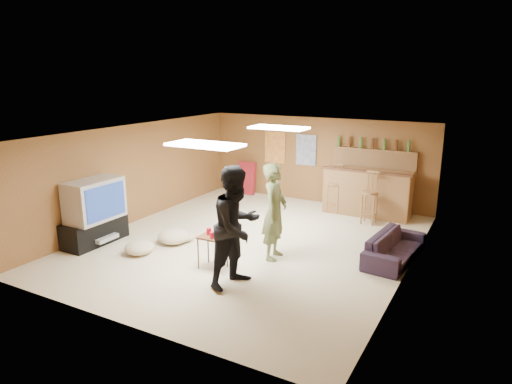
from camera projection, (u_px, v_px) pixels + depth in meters
The scene contains 32 objects.
ground at pixel (251, 243), 9.11m from camera, with size 7.00×7.00×0.00m, color beige.
ceiling at pixel (251, 133), 8.56m from camera, with size 6.00×7.00×0.02m, color silver.
wall_back at pixel (317, 160), 11.81m from camera, with size 6.00×0.02×2.20m, color brown.
wall_front at pixel (118, 248), 5.86m from camera, with size 6.00×0.02×2.20m, color brown.
wall_left at pixel (135, 174), 10.23m from camera, with size 0.02×7.00×2.20m, color brown.
wall_right at pixel (411, 211), 7.44m from camera, with size 0.02×7.00×2.20m, color brown.
tv_stand at pixel (95, 231), 9.04m from camera, with size 0.55×1.30×0.50m, color black.
dvd_box at pixel (103, 237), 8.96m from camera, with size 0.35×0.50×0.08m, color #B2B2B7.
tv_body at pixel (94, 200), 8.84m from camera, with size 0.60×1.10×0.80m, color #B2B2B7.
tv_screen at pixel (106, 202), 8.70m from camera, with size 0.02×0.95×0.65m, color navy.
bar_counter at pixel (367, 192), 10.78m from camera, with size 2.00×0.60×1.10m, color brown.
bar_lip at pixel (366, 172), 10.43m from camera, with size 2.10×0.12×0.05m, color #442616.
bar_shelf at pixel (375, 150), 10.92m from camera, with size 2.00×0.18×0.05m, color brown.
bar_backing at pixel (374, 162), 11.02m from camera, with size 2.00×0.14×0.60m, color brown.
poster_left at pixel (275, 147), 12.27m from camera, with size 0.60×0.03×0.85m, color #BF3F26.
poster_right at pixel (306, 150), 11.85m from camera, with size 0.55×0.03×0.80m, color #334C99.
folding_chair_stack at pixel (247, 178), 12.73m from camera, with size 0.50×0.14×0.90m, color maroon.
ceiling_panel_front at pixel (205, 145), 7.29m from camera, with size 1.20×0.60×0.04m, color white.
ceiling_panel_back at pixel (279, 128), 9.59m from camera, with size 1.20×0.60×0.04m, color white.
person_olive at pixel (275, 212), 8.15m from camera, with size 0.64×0.42×1.76m, color #5C663B.
person_black at pixel (237, 227), 7.08m from camera, with size 0.94×0.73×1.94m, color black.
sofa at pixel (395, 247), 8.19m from camera, with size 1.69×0.66×0.49m, color black.
tray_table at pixel (213, 252), 7.85m from camera, with size 0.45×0.36×0.59m, color #442616.
cup_red_near at pixel (209, 231), 7.84m from camera, with size 0.08×0.08×0.12m, color red.
cup_red_far at pixel (212, 235), 7.65m from camera, with size 0.08×0.08×0.11m, color red.
cup_blue at pixel (224, 233), 7.79m from camera, with size 0.08×0.08×0.11m, color navy.
bar_stool_left at pixel (335, 189), 10.98m from camera, with size 0.36×0.36×1.14m, color brown, non-canonical shape.
bar_stool_right at pixel (370, 198), 10.14m from camera, with size 0.37×0.37×1.17m, color brown, non-canonical shape.
cushion_near_tv at pixel (174, 236), 9.06m from camera, with size 0.63×0.63×0.28m, color tan.
cushion_mid at pixel (184, 237), 9.18m from camera, with size 0.40×0.40×0.18m, color tan.
cushion_far at pixel (139, 247), 8.52m from camera, with size 0.55×0.55×0.25m, color tan.
bottle_row at pixel (373, 144), 10.90m from camera, with size 1.76×0.08×0.26m, color #3F7233, non-canonical shape.
Camera 1 is at (4.20, -7.47, 3.27)m, focal length 32.00 mm.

